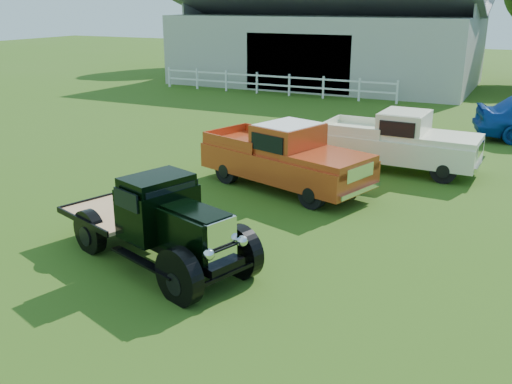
% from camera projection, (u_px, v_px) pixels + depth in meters
% --- Properties ---
extents(ground, '(120.00, 120.00, 0.00)m').
position_uv_depth(ground, '(222.00, 255.00, 11.88)').
color(ground, '#305711').
extents(shed_left, '(18.80, 10.20, 5.60)m').
position_uv_depth(shed_left, '(327.00, 38.00, 36.04)').
color(shed_left, '#999991').
rests_on(shed_left, ground).
extents(fence_rail, '(14.20, 0.16, 1.20)m').
position_uv_depth(fence_rail, '(273.00, 84.00, 32.05)').
color(fence_rail, white).
rests_on(fence_rail, ground).
extents(vintage_flatbed, '(4.94, 3.18, 1.82)m').
position_uv_depth(vintage_flatbed, '(156.00, 219.00, 11.33)').
color(vintage_flatbed, black).
rests_on(vintage_flatbed, ground).
extents(red_pickup, '(5.50, 3.42, 1.88)m').
position_uv_depth(red_pickup, '(285.00, 156.00, 15.85)').
color(red_pickup, '#B63D19').
rests_on(red_pickup, ground).
extents(white_pickup, '(4.98, 2.09, 1.80)m').
position_uv_depth(white_pickup, '(400.00, 141.00, 17.65)').
color(white_pickup, beige).
rests_on(white_pickup, ground).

